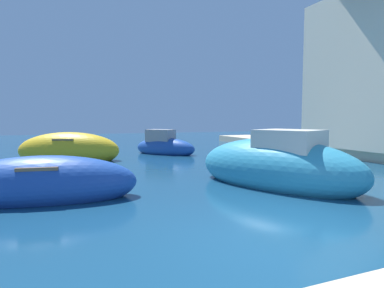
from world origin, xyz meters
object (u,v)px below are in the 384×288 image
at_px(moored_boat_0, 43,184).
at_px(moored_boat_2, 276,167).
at_px(moored_boat_1, 69,151).
at_px(moored_boat_5, 164,146).
at_px(moored_boat_7, 301,157).

bearing_deg(moored_boat_0, moored_boat_2, -177.73).
xyz_separation_m(moored_boat_1, moored_boat_5, (5.13, 1.15, -0.06)).
bearing_deg(moored_boat_1, moored_boat_7, -3.58).
xyz_separation_m(moored_boat_0, moored_boat_5, (5.93, 8.96, 0.03)).
height_order(moored_boat_2, moored_boat_5, moored_boat_2).
height_order(moored_boat_0, moored_boat_5, moored_boat_5).
bearing_deg(moored_boat_5, moored_boat_1, -116.66).
distance_m(moored_boat_0, moored_boat_5, 10.75).
relative_size(moored_boat_5, moored_boat_7, 1.27).
xyz_separation_m(moored_boat_1, moored_boat_2, (5.64, -8.57, 0.08)).
xyz_separation_m(moored_boat_0, moored_boat_7, (10.75, 3.15, -0.15)).
relative_size(moored_boat_0, moored_boat_7, 1.60).
height_order(moored_boat_0, moored_boat_1, moored_boat_1).
xyz_separation_m(moored_boat_0, moored_boat_1, (0.80, 7.82, 0.09)).
distance_m(moored_boat_5, moored_boat_7, 7.55).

